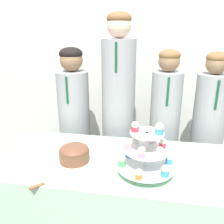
% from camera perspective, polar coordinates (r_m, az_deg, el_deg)
% --- Properties ---
extents(wall_back, '(9.00, 0.06, 2.70)m').
position_cam_1_polar(wall_back, '(2.42, 7.40, 14.42)').
color(wall_back, silver).
rests_on(wall_back, ground_plane).
extents(table, '(1.73, 0.68, 0.76)m').
position_cam_1_polar(table, '(1.74, 4.06, -22.51)').
color(table, '#A8DBB2').
rests_on(table, ground_plane).
extents(round_cake, '(0.26, 0.26, 0.12)m').
position_cam_1_polar(round_cake, '(1.50, -9.08, -9.94)').
color(round_cake, white).
rests_on(round_cake, table).
extents(cake_knife, '(0.21, 0.20, 0.01)m').
position_cam_1_polar(cake_knife, '(1.37, -15.54, -16.05)').
color(cake_knife, silver).
rests_on(cake_knife, table).
extents(cupcake_stand, '(0.33, 0.33, 0.32)m').
position_cam_1_polar(cupcake_stand, '(1.35, 8.16, -9.46)').
color(cupcake_stand, silver).
rests_on(cupcake_stand, table).
extents(student_0, '(0.27, 0.28, 1.41)m').
position_cam_1_polar(student_0, '(2.18, -8.90, -4.30)').
color(student_0, '#939399').
rests_on(student_0, ground_plane).
extents(student_1, '(0.28, 0.28, 1.67)m').
position_cam_1_polar(student_1, '(2.04, 1.51, -1.76)').
color(student_1, '#939399').
rests_on(student_1, ground_plane).
extents(student_2, '(0.25, 0.25, 1.40)m').
position_cam_1_polar(student_2, '(2.08, 12.26, -5.84)').
color(student_2, '#939399').
rests_on(student_2, ground_plane).
extents(student_3, '(0.26, 0.26, 1.39)m').
position_cam_1_polar(student_3, '(2.13, 21.66, -6.51)').
color(student_3, '#939399').
rests_on(student_3, ground_plane).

